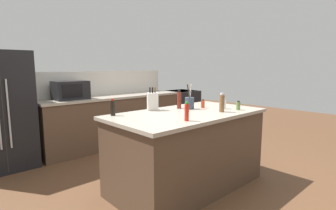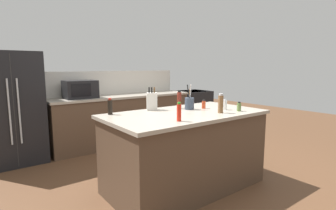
{
  "view_description": "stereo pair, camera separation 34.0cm",
  "coord_description": "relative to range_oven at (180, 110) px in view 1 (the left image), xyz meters",
  "views": [
    {
      "loc": [
        -2.29,
        -2.12,
        1.48
      ],
      "look_at": [
        0.0,
        0.35,
        0.99
      ],
      "focal_mm": 28.0,
      "sensor_mm": 36.0,
      "label": 1
    },
    {
      "loc": [
        -2.03,
        -2.34,
        1.48
      ],
      "look_at": [
        0.0,
        0.35,
        0.99
      ],
      "focal_mm": 28.0,
      "sensor_mm": 36.0,
      "label": 2
    }
  ],
  "objects": [
    {
      "name": "ground_plane",
      "position": [
        -2.12,
        -2.2,
        -0.47
      ],
      "size": [
        14.0,
        14.0,
        0.0
      ],
      "primitive_type": "plane",
      "color": "brown"
    },
    {
      "name": "back_counter_run",
      "position": [
        -1.82,
        0.0,
        0.0
      ],
      "size": [
        2.79,
        0.66,
        0.94
      ],
      "color": "#4C3828",
      "rests_on": "ground_plane"
    },
    {
      "name": "wall_backsplash",
      "position": [
        -1.82,
        0.32,
        0.7
      ],
      "size": [
        2.75,
        0.03,
        0.46
      ],
      "primitive_type": "cube",
      "color": "beige",
      "rests_on": "back_counter_run"
    },
    {
      "name": "kitchen_island",
      "position": [
        -2.12,
        -2.2,
        0.0
      ],
      "size": [
        1.93,
        1.03,
        0.94
      ],
      "color": "#4C3828",
      "rests_on": "ground_plane"
    },
    {
      "name": "range_oven",
      "position": [
        0.0,
        0.0,
        0.0
      ],
      "size": [
        0.76,
        0.65,
        0.92
      ],
      "color": "black",
      "rests_on": "ground_plane"
    },
    {
      "name": "microwave",
      "position": [
        -2.64,
        0.0,
        0.63
      ],
      "size": [
        0.54,
        0.39,
        0.31
      ],
      "color": "black",
      "rests_on": "back_counter_run"
    },
    {
      "name": "knife_block",
      "position": [
        -2.34,
        -1.8,
        0.59
      ],
      "size": [
        0.16,
        0.15,
        0.29
      ],
      "rotation": [
        0.0,
        0.0,
        -0.51
      ],
      "color": "beige",
      "rests_on": "kitchen_island"
    },
    {
      "name": "utensil_crock",
      "position": [
        -1.92,
        -2.05,
        0.56
      ],
      "size": [
        0.12,
        0.12,
        0.32
      ],
      "color": "#333D4C",
      "rests_on": "kitchen_island"
    },
    {
      "name": "vinegar_bottle",
      "position": [
        -1.99,
        -1.93,
        0.59
      ],
      "size": [
        0.06,
        0.06,
        0.24
      ],
      "color": "maroon",
      "rests_on": "kitchen_island"
    },
    {
      "name": "hot_sauce_bottle",
      "position": [
        -2.5,
        -2.54,
        0.56
      ],
      "size": [
        0.05,
        0.05,
        0.19
      ],
      "color": "red",
      "rests_on": "kitchen_island"
    },
    {
      "name": "spice_jar_paprika",
      "position": [
        -1.73,
        -2.11,
        0.53
      ],
      "size": [
        0.05,
        0.05,
        0.11
      ],
      "color": "#B73D1E",
      "rests_on": "kitchen_island"
    },
    {
      "name": "soy_sauce_bottle",
      "position": [
        -2.9,
        -1.78,
        0.56
      ],
      "size": [
        0.05,
        0.05,
        0.19
      ],
      "color": "black",
      "rests_on": "kitchen_island"
    },
    {
      "name": "salt_shaker",
      "position": [
        -1.58,
        -2.34,
        0.54
      ],
      "size": [
        0.06,
        0.06,
        0.13
      ],
      "color": "silver",
      "rests_on": "kitchen_island"
    },
    {
      "name": "spice_jar_oregano",
      "position": [
        -1.52,
        -2.52,
        0.53
      ],
      "size": [
        0.05,
        0.05,
        0.12
      ],
      "color": "#567038",
      "rests_on": "kitchen_island"
    },
    {
      "name": "pepper_grinder",
      "position": [
        -1.8,
        -2.46,
        0.58
      ],
      "size": [
        0.06,
        0.06,
        0.23
      ],
      "color": "brown",
      "rests_on": "kitchen_island"
    }
  ]
}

